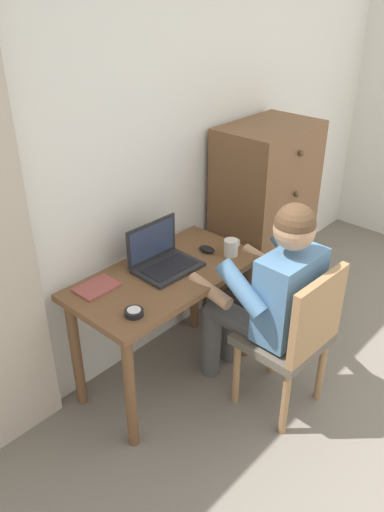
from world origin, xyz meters
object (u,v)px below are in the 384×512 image
object	(u,v)px
laptop	(162,258)
coffee_mug	(231,247)
dresser	(263,221)
desk	(166,293)
chair	(295,335)
notebook_pad	(97,287)
person_seated	(268,291)
computer_mouse	(207,249)
desk_clock	(134,312)

from	to	relation	value
laptop	coffee_mug	world-z (taller)	laptop
laptop	dresser	bearing A→B (deg)	0.41
desk	laptop	size ratio (longest dim) A/B	3.03
chair	notebook_pad	bearing A→B (deg)	127.12
person_seated	computer_mouse	xyz separation A→B (m)	(0.05, 0.46, 0.06)
desk	coffee_mug	bearing A→B (deg)	-19.05
notebook_pad	person_seated	bearing A→B (deg)	-45.83
desk_clock	notebook_pad	size ratio (longest dim) A/B	0.43
computer_mouse	notebook_pad	world-z (taller)	computer_mouse
notebook_pad	computer_mouse	bearing A→B (deg)	-14.18
person_seated	notebook_pad	distance (m)	0.88
laptop	desk_clock	xyz separation A→B (m)	(-0.40, -0.22, -0.04)
desk	laptop	xyz separation A→B (m)	(0.04, 0.06, 0.18)
dresser	notebook_pad	size ratio (longest dim) A/B	6.20
notebook_pad	desk	bearing A→B (deg)	-24.74
desk	dresser	size ratio (longest dim) A/B	0.81
chair	computer_mouse	distance (m)	0.69
dresser	desk_clock	world-z (taller)	dresser
person_seated	laptop	bearing A→B (deg)	114.37
dresser	coffee_mug	xyz separation A→B (m)	(-0.60, -0.20, 0.12)
notebook_pad	chair	bearing A→B (deg)	-53.38
desk	notebook_pad	bearing A→B (deg)	155.76
desk	dresser	bearing A→B (deg)	3.77
desk	chair	xyz separation A→B (m)	(0.27, -0.65, -0.10)
desk	person_seated	distance (m)	0.55
person_seated	notebook_pad	world-z (taller)	person_seated
laptop	computer_mouse	size ratio (longest dim) A/B	3.48
laptop	computer_mouse	world-z (taller)	laptop
chair	notebook_pad	distance (m)	1.04
chair	computer_mouse	world-z (taller)	chair
dresser	laptop	distance (m)	0.96
dresser	desk_clock	xyz separation A→B (m)	(-1.36, -0.22, 0.08)
desk	person_seated	size ratio (longest dim) A/B	0.88
person_seated	desk	bearing A→B (deg)	120.60
dresser	chair	distance (m)	1.03
dresser	notebook_pad	bearing A→B (deg)	176.28
chair	person_seated	size ratio (longest dim) A/B	0.74
desk	computer_mouse	world-z (taller)	computer_mouse
desk_clock	coffee_mug	distance (m)	0.75
person_seated	notebook_pad	size ratio (longest dim) A/B	5.71
desk	coffee_mug	xyz separation A→B (m)	(0.39, -0.13, 0.17)
computer_mouse	desk	bearing A→B (deg)	176.77
chair	laptop	size ratio (longest dim) A/B	2.54
coffee_mug	person_seated	bearing A→B (deg)	-108.25
dresser	chair	xyz separation A→B (m)	(-0.72, -0.72, -0.16)
dresser	person_seated	size ratio (longest dim) A/B	1.08
laptop	desk	bearing A→B (deg)	-123.46
person_seated	computer_mouse	distance (m)	0.47
computer_mouse	dresser	bearing A→B (deg)	4.88
chair	desk_clock	distance (m)	0.84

